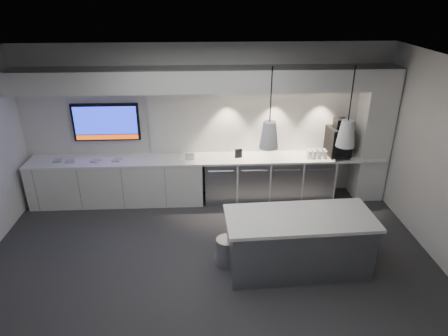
{
  "coord_description": "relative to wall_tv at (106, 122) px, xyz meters",
  "views": [
    {
      "loc": [
        -0.05,
        -4.88,
        3.89
      ],
      "look_at": [
        0.27,
        1.1,
        1.17
      ],
      "focal_mm": 32.0,
      "sensor_mm": 36.0,
      "label": 1
    }
  ],
  "objects": [
    {
      "name": "floor",
      "position": [
        1.9,
        -2.45,
        -1.56
      ],
      "size": [
        7.0,
        7.0,
        0.0
      ],
      "primitive_type": "plane",
      "color": "#2F2F31",
      "rests_on": "ground"
    },
    {
      "name": "ceiling",
      "position": [
        1.9,
        -2.45,
        1.44
      ],
      "size": [
        7.0,
        7.0,
        0.0
      ],
      "primitive_type": "plane",
      "rotation": [
        3.14,
        0.0,
        0.0
      ],
      "color": "black",
      "rests_on": "wall_back"
    },
    {
      "name": "wall_back",
      "position": [
        1.9,
        0.05,
        -0.06
      ],
      "size": [
        7.0,
        0.0,
        7.0
      ],
      "primitive_type": "plane",
      "rotation": [
        1.57,
        0.0,
        0.0
      ],
      "color": "silver",
      "rests_on": "floor"
    },
    {
      "name": "wall_front",
      "position": [
        1.9,
        -4.95,
        -0.06
      ],
      "size": [
        7.0,
        0.0,
        7.0
      ],
      "primitive_type": "plane",
      "rotation": [
        -1.57,
        0.0,
        0.0
      ],
      "color": "silver",
      "rests_on": "floor"
    },
    {
      "name": "back_counter",
      "position": [
        1.9,
        -0.27,
        -0.68
      ],
      "size": [
        6.8,
        0.65,
        0.04
      ],
      "primitive_type": "cube",
      "color": "white",
      "rests_on": "left_base_cabinets"
    },
    {
      "name": "left_base_cabinets",
      "position": [
        0.15,
        -0.27,
        -1.13
      ],
      "size": [
        3.3,
        0.63,
        0.86
      ],
      "primitive_type": "cube",
      "color": "white",
      "rests_on": "floor"
    },
    {
      "name": "fridge_unit_a",
      "position": [
        2.15,
        -0.27,
        -1.13
      ],
      "size": [
        0.6,
        0.61,
        0.85
      ],
      "primitive_type": "cube",
      "color": "#9CA0A4",
      "rests_on": "floor"
    },
    {
      "name": "fridge_unit_b",
      "position": [
        2.78,
        -0.27,
        -1.13
      ],
      "size": [
        0.6,
        0.61,
        0.85
      ],
      "primitive_type": "cube",
      "color": "#9CA0A4",
      "rests_on": "floor"
    },
    {
      "name": "fridge_unit_c",
      "position": [
        3.41,
        -0.27,
        -1.13
      ],
      "size": [
        0.6,
        0.61,
        0.85
      ],
      "primitive_type": "cube",
      "color": "#9CA0A4",
      "rests_on": "floor"
    },
    {
      "name": "fridge_unit_d",
      "position": [
        4.04,
        -0.27,
        -1.13
      ],
      "size": [
        0.6,
        0.61,
        0.85
      ],
      "primitive_type": "cube",
      "color": "#9CA0A4",
      "rests_on": "floor"
    },
    {
      "name": "backsplash",
      "position": [
        3.1,
        0.03,
        -0.01
      ],
      "size": [
        4.6,
        0.03,
        1.3
      ],
      "primitive_type": "cube",
      "color": "white",
      "rests_on": "wall_back"
    },
    {
      "name": "soffit",
      "position": [
        1.9,
        -0.25,
        0.84
      ],
      "size": [
        6.9,
        0.6,
        0.4
      ],
      "primitive_type": "cube",
      "color": "white",
      "rests_on": "wall_back"
    },
    {
      "name": "column",
      "position": [
        5.1,
        -0.25,
        -0.26
      ],
      "size": [
        0.55,
        0.55,
        2.6
      ],
      "primitive_type": "cube",
      "color": "white",
      "rests_on": "floor"
    },
    {
      "name": "wall_tv",
      "position": [
        0.0,
        0.0,
        0.0
      ],
      "size": [
        1.25,
        0.07,
        0.72
      ],
      "color": "black",
      "rests_on": "wall_back"
    },
    {
      "name": "island",
      "position": [
        3.2,
        -2.5,
        -1.1
      ],
      "size": [
        2.17,
        1.0,
        0.91
      ],
      "rotation": [
        0.0,
        0.0,
        0.04
      ],
      "color": "#9CA0A4",
      "rests_on": "floor"
    },
    {
      "name": "bin",
      "position": [
        2.15,
        -2.35,
        -1.34
      ],
      "size": [
        0.36,
        0.36,
        0.45
      ],
      "primitive_type": "cylinder",
      "rotation": [
        0.0,
        0.0,
        0.13
      ],
      "color": "#9CA0A4",
      "rests_on": "floor"
    },
    {
      "name": "coffee_machine",
      "position": [
        4.44,
        -0.25,
        -0.36
      ],
      "size": [
        0.44,
        0.6,
        0.73
      ],
      "rotation": [
        0.0,
        0.0,
        0.09
      ],
      "color": "black",
      "rests_on": "back_counter"
    },
    {
      "name": "sign_black",
      "position": [
        2.5,
        -0.3,
        -0.57
      ],
      "size": [
        0.14,
        0.04,
        0.18
      ],
      "primitive_type": "cube",
      "rotation": [
        0.0,
        0.0,
        0.18
      ],
      "color": "black",
      "rests_on": "back_counter"
    },
    {
      "name": "sign_white",
      "position": [
        1.57,
        -0.36,
        -0.59
      ],
      "size": [
        0.18,
        0.04,
        0.14
      ],
      "primitive_type": "cube",
      "rotation": [
        0.0,
        0.0,
        -0.12
      ],
      "color": "white",
      "rests_on": "back_counter"
    },
    {
      "name": "cup_cluster",
      "position": [
        4.0,
        -0.36,
        -0.58
      ],
      "size": [
        0.37,
        0.18,
        0.15
      ],
      "primitive_type": null,
      "color": "white",
      "rests_on": "back_counter"
    },
    {
      "name": "tray_a",
      "position": [
        -0.9,
        -0.3,
        -0.65
      ],
      "size": [
        0.16,
        0.16,
        0.02
      ],
      "primitive_type": "cube",
      "rotation": [
        0.0,
        0.0,
        -0.03
      ],
      "color": "#B4B4B4",
      "rests_on": "back_counter"
    },
    {
      "name": "tray_b",
      "position": [
        -0.67,
        -0.35,
        -0.65
      ],
      "size": [
        0.19,
        0.19,
        0.02
      ],
      "primitive_type": "cube",
      "rotation": [
        0.0,
        0.0,
        0.2
      ],
      "color": "#B4B4B4",
      "rests_on": "back_counter"
    },
    {
      "name": "tray_c",
      "position": [
        -0.19,
        -0.34,
        -0.65
      ],
      "size": [
        0.2,
        0.2,
        0.02
      ],
      "primitive_type": "cube",
      "rotation": [
        0.0,
        0.0,
        -0.34
      ],
      "color": "#B4B4B4",
      "rests_on": "back_counter"
    },
    {
      "name": "tray_d",
      "position": [
        0.2,
        -0.31,
        -0.65
      ],
      "size": [
        0.2,
        0.2,
        0.02
      ],
      "primitive_type": "cube",
      "rotation": [
        0.0,
        0.0,
        -0.26
      ],
      "color": "#B4B4B4",
      "rests_on": "back_counter"
    },
    {
      "name": "pendant_left",
      "position": [
        2.69,
        -2.5,
        0.59
      ],
      "size": [
        0.25,
        0.25,
        1.05
      ],
      "color": "white",
      "rests_on": "ceiling"
    },
    {
      "name": "pendant_right",
      "position": [
        3.71,
        -2.5,
        0.59
      ],
      "size": [
        0.25,
        0.25,
        1.05
      ],
      "color": "white",
      "rests_on": "ceiling"
    }
  ]
}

